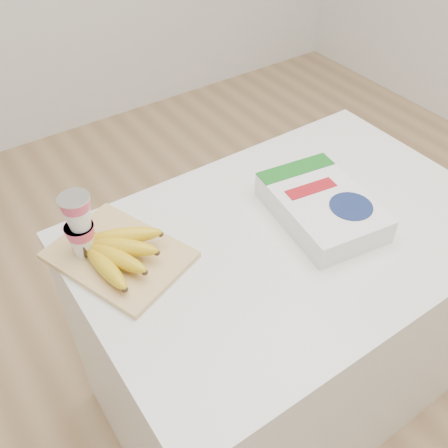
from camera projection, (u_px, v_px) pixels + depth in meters
The scene contains 5 objects.
table at pixel (280, 325), 1.47m from camera, with size 1.03×0.69×0.77m, color white.
cutting_board at pixel (119, 255), 1.13m from camera, with size 0.22×0.30×0.01m, color #E4CF7D.
bananas at pixel (115, 251), 1.09m from camera, with size 0.19×0.20×0.07m.
yogurt_stack at pixel (79, 224), 1.07m from camera, with size 0.07×0.07×0.16m.
cereal_box at pixel (321, 206), 1.22m from camera, with size 0.25×0.33×0.07m.
Camera 1 is at (-0.63, -0.63, 1.60)m, focal length 40.00 mm.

